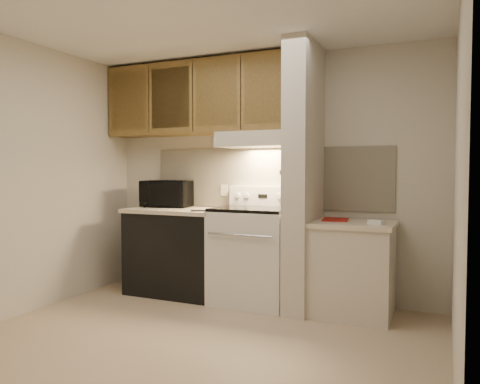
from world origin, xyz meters
The scene contains 50 objects.
floor centered at (0.00, 0.00, 0.00)m, with size 3.60×3.60×0.00m, color tan.
ceiling centered at (0.00, 0.00, 2.50)m, with size 3.60×3.60×0.00m, color white.
wall_back centered at (0.00, 1.50, 1.25)m, with size 3.60×0.02×2.50m, color beige.
wall_left centered at (-1.80, 0.00, 1.25)m, with size 0.02×3.00×2.50m, color beige.
wall_right centered at (1.80, 0.00, 1.25)m, with size 0.02×3.00×2.50m, color beige.
backsplash centered at (0.00, 1.49, 1.24)m, with size 2.60×0.02×0.63m, color #EDE3C4.
range_body centered at (0.00, 1.16, 0.46)m, with size 0.76×0.65×0.92m, color silver.
oven_window centered at (0.00, 0.84, 0.50)m, with size 0.50×0.01×0.30m, color black.
oven_handle centered at (0.00, 0.80, 0.72)m, with size 0.02×0.02×0.65m, color silver.
cooktop centered at (0.00, 1.16, 0.94)m, with size 0.74×0.64×0.03m, color black.
range_backguard centered at (0.00, 1.44, 1.05)m, with size 0.76×0.08×0.20m, color silver.
range_display centered at (0.00, 1.40, 1.05)m, with size 0.10×0.01×0.04m, color black.
range_knob_left_outer centered at (-0.28, 1.40, 1.05)m, with size 0.05×0.05×0.02m, color silver.
range_knob_left_inner centered at (-0.18, 1.40, 1.05)m, with size 0.05×0.05×0.02m, color silver.
range_knob_right_inner centered at (0.18, 1.40, 1.05)m, with size 0.05×0.05×0.02m, color silver.
range_knob_right_outer centered at (0.28, 1.40, 1.05)m, with size 0.05×0.05×0.02m, color silver.
dishwasher_front centered at (-0.88, 1.17, 0.43)m, with size 1.00×0.63×0.87m, color black.
left_countertop centered at (-0.88, 1.17, 0.89)m, with size 1.04×0.67×0.04m, color beige.
spoon_rest centered at (-0.48, 0.97, 0.92)m, with size 0.21×0.07×0.01m, color black.
teal_jar centered at (-1.23, 1.39, 0.96)m, with size 0.09×0.09×0.10m, color #2B635A.
outlet centered at (-0.48, 1.48, 1.10)m, with size 0.08×0.01×0.12m, color beige.
microwave centered at (-1.10, 1.31, 1.06)m, with size 0.53×0.36×0.29m, color black.
partition_pillar centered at (0.51, 1.15, 1.25)m, with size 0.22×0.70×2.50m, color beige.
pillar_trim centered at (0.39, 1.15, 1.30)m, with size 0.01×0.70×0.04m, color brown.
knife_strip centered at (0.39, 1.10, 1.32)m, with size 0.02×0.42×0.04m, color black.
knife_blade_a centered at (0.38, 0.93, 1.22)m, with size 0.01×0.04×0.16m, color silver.
knife_handle_a centered at (0.38, 0.93, 1.37)m, with size 0.02×0.02×0.10m, color black.
knife_blade_b centered at (0.38, 1.02, 1.21)m, with size 0.01×0.04×0.18m, color silver.
knife_handle_b centered at (0.38, 1.03, 1.37)m, with size 0.02×0.02×0.10m, color black.
knife_blade_c centered at (0.38, 1.10, 1.20)m, with size 0.01×0.04×0.20m, color silver.
knife_handle_c centered at (0.38, 1.09, 1.37)m, with size 0.02×0.02×0.10m, color black.
knife_blade_d centered at (0.38, 1.17, 1.22)m, with size 0.01×0.04×0.16m, color silver.
knife_handle_d centered at (0.38, 1.18, 1.37)m, with size 0.02×0.02×0.10m, color black.
knife_blade_e centered at (0.38, 1.26, 1.21)m, with size 0.01×0.04×0.18m, color silver.
knife_handle_e centered at (0.38, 1.26, 1.37)m, with size 0.02×0.02×0.10m, color black.
oven_mitt centered at (0.38, 1.32, 1.19)m, with size 0.03×0.11×0.25m, color gray.
right_cab_base centered at (0.97, 1.15, 0.40)m, with size 0.70×0.60×0.81m, color beige.
right_countertop centered at (0.97, 1.15, 0.83)m, with size 0.74×0.64×0.04m, color beige.
red_folder centered at (0.79, 1.25, 0.86)m, with size 0.23×0.31×0.01m, color #A31C14.
white_box centered at (1.19, 1.05, 0.87)m, with size 0.13×0.09×0.04m, color white.
range_hood centered at (0.00, 1.28, 1.62)m, with size 0.78×0.44×0.15m, color beige.
hood_lip centered at (0.00, 1.07, 1.58)m, with size 0.78×0.04×0.06m, color beige.
upper_cabinets centered at (-0.69, 1.32, 2.08)m, with size 2.18×0.33×0.77m, color brown.
cab_door_a centered at (-1.51, 1.17, 2.08)m, with size 0.46×0.01×0.63m, color brown.
cab_gap_a centered at (-1.23, 1.16, 2.08)m, with size 0.01×0.01×0.73m, color black.
cab_door_b centered at (-0.96, 1.17, 2.08)m, with size 0.46×0.01×0.63m, color brown.
cab_gap_b centered at (-0.69, 1.16, 2.08)m, with size 0.01×0.01×0.73m, color black.
cab_door_c centered at (-0.42, 1.17, 2.08)m, with size 0.46×0.01×0.63m, color brown.
cab_gap_c centered at (-0.14, 1.16, 2.08)m, with size 0.01×0.01×0.73m, color black.
cab_door_d centered at (0.13, 1.17, 2.08)m, with size 0.46×0.01×0.63m, color brown.
Camera 1 is at (1.74, -3.11, 1.32)m, focal length 35.00 mm.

